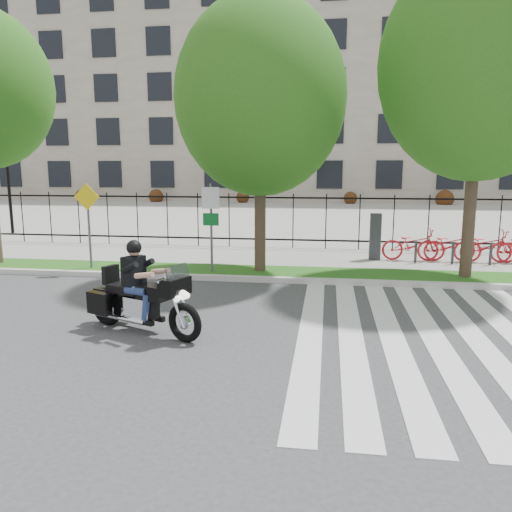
# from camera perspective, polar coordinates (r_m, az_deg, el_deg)

# --- Properties ---
(ground) EXTENTS (120.00, 120.00, 0.00)m
(ground) POSITION_cam_1_polar(r_m,az_deg,el_deg) (9.91, -6.71, -8.13)
(ground) COLOR #38383A
(ground) RESTS_ON ground
(curb) EXTENTS (60.00, 0.20, 0.15)m
(curb) POSITION_cam_1_polar(r_m,az_deg,el_deg) (13.75, -2.32, -2.58)
(curb) COLOR beige
(curb) RESTS_ON ground
(grass_verge) EXTENTS (60.00, 1.50, 0.15)m
(grass_verge) POSITION_cam_1_polar(r_m,az_deg,el_deg) (14.57, -1.71, -1.86)
(grass_verge) COLOR #235A16
(grass_verge) RESTS_ON ground
(sidewalk) EXTENTS (60.00, 3.50, 0.15)m
(sidewalk) POSITION_cam_1_polar(r_m,az_deg,el_deg) (16.99, -0.25, -0.14)
(sidewalk) COLOR gray
(sidewalk) RESTS_ON ground
(plaza) EXTENTS (80.00, 34.00, 0.10)m
(plaza) POSITION_cam_1_polar(r_m,az_deg,el_deg) (34.31, 4.11, 4.96)
(plaza) COLOR gray
(plaza) RESTS_ON ground
(crosswalk_stripes) EXTENTS (5.70, 8.00, 0.01)m
(crosswalk_stripes) POSITION_cam_1_polar(r_m,az_deg,el_deg) (9.88, 21.83, -8.83)
(crosswalk_stripes) COLOR silver
(crosswalk_stripes) RESTS_ON ground
(iron_fence) EXTENTS (30.00, 0.06, 2.00)m
(iron_fence) POSITION_cam_1_polar(r_m,az_deg,el_deg) (18.56, 0.55, 4.08)
(iron_fence) COLOR black
(iron_fence) RESTS_ON sidewalk
(office_building) EXTENTS (60.00, 21.90, 20.15)m
(office_building) POSITION_cam_1_polar(r_m,az_deg,el_deg) (54.50, 5.86, 17.27)
(office_building) COLOR gray
(office_building) RESTS_ON ground
(lamp_post_left) EXTENTS (1.06, 0.70, 4.25)m
(lamp_post_left) POSITION_cam_1_polar(r_m,az_deg,el_deg) (25.58, -26.58, 9.29)
(lamp_post_left) COLOR black
(lamp_post_left) RESTS_ON ground
(street_tree_1) EXTENTS (4.70, 4.70, 7.54)m
(street_tree_1) POSITION_cam_1_polar(r_m,az_deg,el_deg) (14.30, 0.49, 17.69)
(street_tree_1) COLOR #34251C
(street_tree_1) RESTS_ON grass_verge
(street_tree_2) EXTENTS (5.16, 5.16, 8.50)m
(street_tree_2) POSITION_cam_1_polar(r_m,az_deg,el_deg) (14.76, 24.29, 19.31)
(street_tree_2) COLOR #34251C
(street_tree_2) RESTS_ON grass_verge
(sign_pole_regulatory) EXTENTS (0.50, 0.09, 2.50)m
(sign_pole_regulatory) POSITION_cam_1_polar(r_m,az_deg,el_deg) (14.12, -5.17, 4.56)
(sign_pole_regulatory) COLOR #59595B
(sign_pole_regulatory) RESTS_ON grass_verge
(sign_pole_warning) EXTENTS (0.78, 0.09, 2.49)m
(sign_pole_warning) POSITION_cam_1_polar(r_m,az_deg,el_deg) (15.39, -18.64, 4.54)
(sign_pole_warning) COLOR #59595B
(sign_pole_warning) RESTS_ON grass_verge
(motorcycle_rider) EXTENTS (2.58, 1.44, 2.12)m
(motorcycle_rider) POSITION_cam_1_polar(r_m,az_deg,el_deg) (9.62, -12.91, -4.50)
(motorcycle_rider) COLOR black
(motorcycle_rider) RESTS_ON ground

